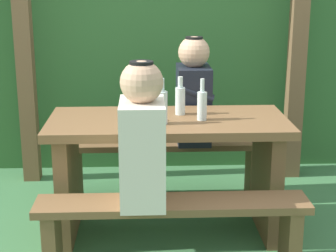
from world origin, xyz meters
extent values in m
plane|color=#3C7142|center=(0.00, 0.00, 0.00)|extent=(12.00, 12.00, 0.00)
cube|color=#2E5E2C|center=(0.00, 1.68, 0.88)|extent=(6.40, 0.93, 1.76)
cube|color=brown|center=(-1.01, 0.96, 1.00)|extent=(0.12, 0.12, 2.00)
cube|color=brown|center=(1.01, 0.96, 1.00)|extent=(0.12, 0.12, 2.00)
cube|color=brown|center=(0.00, 0.00, 0.70)|extent=(1.40, 0.64, 0.05)
cube|color=brown|center=(-0.60, 0.00, 0.34)|extent=(0.08, 0.54, 0.67)
cube|color=brown|center=(0.60, 0.00, 0.34)|extent=(0.08, 0.54, 0.67)
cube|color=brown|center=(0.00, -0.52, 0.41)|extent=(1.40, 0.24, 0.04)
cube|color=brown|center=(-0.62, -0.52, 0.19)|extent=(0.07, 0.22, 0.39)
cube|color=brown|center=(0.62, -0.52, 0.19)|extent=(0.07, 0.22, 0.39)
cube|color=brown|center=(0.00, 0.52, 0.41)|extent=(1.40, 0.24, 0.04)
cube|color=brown|center=(-0.62, 0.52, 0.19)|extent=(0.07, 0.22, 0.39)
cube|color=brown|center=(0.62, 0.52, 0.19)|extent=(0.07, 0.22, 0.39)
cube|color=silver|center=(-0.15, -0.52, 0.69)|extent=(0.22, 0.34, 0.52)
sphere|color=tan|center=(-0.15, -0.52, 1.04)|extent=(0.21, 0.21, 0.21)
cylinder|color=black|center=(-0.15, -0.52, 1.13)|extent=(0.12, 0.12, 0.02)
cylinder|color=silver|center=(-0.15, -0.38, 0.79)|extent=(0.25, 0.07, 0.15)
cube|color=black|center=(0.19, 0.52, 0.69)|extent=(0.22, 0.34, 0.52)
sphere|color=tan|center=(0.19, 0.52, 1.04)|extent=(0.21, 0.21, 0.21)
cylinder|color=black|center=(0.19, 0.52, 1.13)|extent=(0.12, 0.12, 0.02)
cylinder|color=black|center=(0.19, 0.38, 0.79)|extent=(0.25, 0.07, 0.15)
cylinder|color=silver|center=(-0.12, -0.05, 0.76)|extent=(0.07, 0.07, 0.08)
cylinder|color=silver|center=(-0.04, -0.12, 0.82)|extent=(0.07, 0.07, 0.19)
cylinder|color=silver|center=(-0.04, -0.12, 0.95)|extent=(0.03, 0.03, 0.07)
cylinder|color=silver|center=(0.19, -0.04, 0.81)|extent=(0.06, 0.06, 0.17)
cylinder|color=silver|center=(0.19, -0.04, 0.93)|extent=(0.02, 0.02, 0.08)
cylinder|color=silver|center=(0.08, 0.10, 0.81)|extent=(0.06, 0.06, 0.16)
cylinder|color=silver|center=(0.08, 0.10, 0.92)|extent=(0.03, 0.03, 0.07)
camera|label=1|loc=(-0.14, -3.12, 1.54)|focal=59.09mm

